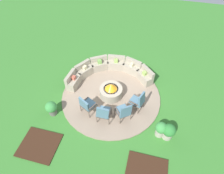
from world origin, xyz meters
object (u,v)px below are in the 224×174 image
object	(u,v)px
lounge_chair_back_left	(124,111)
potted_plant_0	(169,131)
curved_stone_bench	(109,70)
lounge_chair_front_right	(104,113)
lounge_chair_back_right	(138,101)
lounge_chair_front_left	(87,105)
fire_pit	(111,91)
potted_plant_2	(51,108)
potted_plant_1	(161,129)

from	to	relation	value
lounge_chair_back_left	potted_plant_0	xyz separation A→B (m)	(1.91, -0.40, -0.16)
curved_stone_bench	lounge_chair_back_left	size ratio (longest dim) A/B	4.09
lounge_chair_front_right	lounge_chair_back_right	size ratio (longest dim) A/B	1.04
lounge_chair_front_left	lounge_chair_back_right	bearing A→B (deg)	46.11
lounge_chair_back_left	fire_pit	bearing A→B (deg)	88.00
potted_plant_2	potted_plant_0	bearing A→B (deg)	1.11
lounge_chair_front_left	potted_plant_0	bearing A→B (deg)	21.11
lounge_chair_back_left	lounge_chair_front_right	bearing A→B (deg)	160.96
lounge_chair_front_left	curved_stone_bench	bearing A→B (deg)	110.20
lounge_chair_back_right	lounge_chair_back_left	bearing A→B (deg)	164.28
lounge_chair_front_right	lounge_chair_back_right	world-z (taller)	lounge_chair_front_right
fire_pit	potted_plant_0	xyz separation A→B (m)	(2.77, -1.53, 0.07)
lounge_chair_back_right	lounge_chair_front_left	bearing A→B (deg)	129.52
lounge_chair_front_right	lounge_chair_back_right	xyz separation A→B (m)	(1.30, 0.98, -0.01)
lounge_chair_front_left	potted_plant_2	world-z (taller)	lounge_chair_front_left
lounge_chair_back_left	potted_plant_2	xyz separation A→B (m)	(-3.14, -0.50, -0.17)
potted_plant_1	fire_pit	bearing A→B (deg)	148.63
fire_pit	potted_plant_2	distance (m)	2.80
fire_pit	lounge_chair_front_right	distance (m)	1.45
lounge_chair_back_right	potted_plant_1	bearing A→B (deg)	-113.70
potted_plant_0	potted_plant_1	bearing A→B (deg)	174.48
fire_pit	lounge_chair_back_right	bearing A→B (deg)	-18.08
potted_plant_1	curved_stone_bench	bearing A→B (deg)	135.77
fire_pit	lounge_chair_back_right	distance (m)	1.44
lounge_chair_front_left	lounge_chair_back_right	world-z (taller)	lounge_chair_front_left
fire_pit	potted_plant_1	distance (m)	2.88
lounge_chair_front_right	lounge_chair_back_left	size ratio (longest dim) A/B	1.07
lounge_chair_front_left	lounge_chair_back_right	distance (m)	2.25
lounge_chair_back_right	potted_plant_2	size ratio (longest dim) A/B	1.40
fire_pit	lounge_chair_back_left	size ratio (longest dim) A/B	1.08
curved_stone_bench	potted_plant_2	distance (m)	3.49
curved_stone_bench	lounge_chair_front_left	world-z (taller)	lounge_chair_front_left
curved_stone_bench	lounge_chair_back_left	xyz separation A→B (m)	(1.34, -2.50, 0.22)
lounge_chair_back_left	potted_plant_1	size ratio (longest dim) A/B	1.32
lounge_chair_front_left	potted_plant_1	xyz separation A→B (m)	(3.23, -0.31, -0.17)
fire_pit	lounge_chair_front_right	size ratio (longest dim) A/B	1.01
fire_pit	curved_stone_bench	size ratio (longest dim) A/B	0.26
potted_plant_1	potted_plant_2	distance (m)	4.75
potted_plant_0	potted_plant_1	size ratio (longest dim) A/B	1.03
lounge_chair_back_right	potted_plant_1	size ratio (longest dim) A/B	1.36
potted_plant_2	lounge_chair_front_left	bearing A→B (deg)	16.01
curved_stone_bench	lounge_chair_front_left	distance (m)	2.58
lounge_chair_front_right	lounge_chair_back_left	bearing A→B (deg)	17.57
lounge_chair_front_right	potted_plant_1	xyz separation A→B (m)	(2.41, -0.08, -0.18)
lounge_chair_front_right	potted_plant_0	size ratio (longest dim) A/B	1.37
curved_stone_bench	potted_plant_0	distance (m)	4.35
potted_plant_1	lounge_chair_back_right	bearing A→B (deg)	136.34
potted_plant_1	potted_plant_2	size ratio (longest dim) A/B	1.03
curved_stone_bench	potted_plant_2	world-z (taller)	curved_stone_bench
potted_plant_0	potted_plant_2	xyz separation A→B (m)	(-5.05, -0.10, -0.02)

